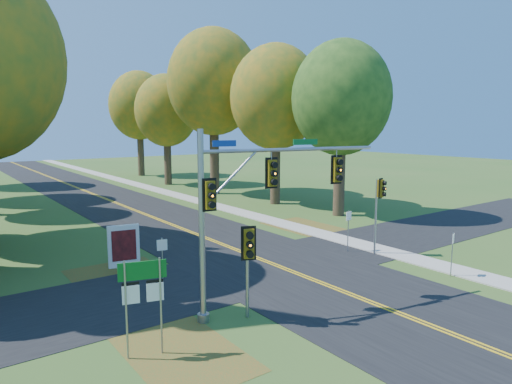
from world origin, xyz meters
TOP-DOWN VIEW (x-y plane):
  - ground at (0.00, 0.00)m, footprint 160.00×160.00m
  - road_main at (0.00, 0.00)m, footprint 8.00×160.00m
  - road_cross at (0.00, 2.00)m, footprint 60.00×6.00m
  - centerline_left at (-0.10, 0.00)m, footprint 0.10×160.00m
  - centerline_right at (0.10, 0.00)m, footprint 0.10×160.00m
  - sidewalk_east at (6.20, 0.00)m, footprint 1.60×160.00m
  - leaf_patch_w_near at (-6.50, 4.00)m, footprint 4.00×6.00m
  - leaf_patch_e at (6.80, 6.00)m, footprint 3.50×8.00m
  - leaf_patch_w_far at (-7.50, -3.00)m, footprint 3.00×5.00m
  - tree_e_a at (11.57, 8.77)m, footprint 7.20×7.20m
  - tree_e_b at (10.97, 15.58)m, footprint 7.60×7.60m
  - tree_e_c at (9.88, 23.69)m, footprint 8.80×8.80m
  - tree_e_d at (9.26, 32.87)m, footprint 7.00×7.00m
  - tree_e_e at (10.47, 43.58)m, footprint 7.80×7.80m
  - traffic_mast at (-4.18, -1.96)m, footprint 7.10×1.45m
  - east_signal_pole at (5.45, 0.18)m, footprint 0.45×0.53m
  - ped_signal_pole at (-4.58, -2.40)m, footprint 0.49×0.59m
  - route_sign_cluster at (-8.44, -2.66)m, footprint 1.31×0.42m
  - info_kiosk at (-5.88, 5.92)m, footprint 1.46×0.47m
  - reg_sign_e_north at (4.63, 1.49)m, footprint 0.42×0.09m
  - reg_sign_e_south at (5.26, -4.01)m, footprint 0.36×0.18m
  - reg_sign_w at (-5.72, 1.99)m, footprint 0.41×0.15m

SIDE VIEW (x-z plane):
  - ground at x=0.00m, z-range 0.00..0.00m
  - leaf_patch_w_near at x=-6.50m, z-range 0.00..0.01m
  - leaf_patch_e at x=6.80m, z-range 0.00..0.01m
  - leaf_patch_w_far at x=-7.50m, z-range 0.00..0.01m
  - road_cross at x=0.00m, z-range 0.00..0.02m
  - road_main at x=0.00m, z-range 0.00..0.02m
  - centerline_left at x=-0.10m, z-range 0.02..0.03m
  - centerline_right at x=0.10m, z-range 0.02..0.03m
  - sidewalk_east at x=6.20m, z-range 0.00..0.06m
  - info_kiosk at x=-5.88m, z-range 0.00..2.00m
  - reg_sign_e_south at x=5.26m, z-range 0.37..2.36m
  - reg_sign_w at x=-5.72m, z-range 0.40..2.57m
  - reg_sign_e_north at x=4.63m, z-range 0.41..2.63m
  - route_sign_cluster at x=-8.44m, z-range 0.59..3.49m
  - ped_signal_pole at x=-4.58m, z-range 0.80..4.09m
  - east_signal_pole at x=5.45m, z-range 1.03..5.01m
  - traffic_mast at x=-4.18m, z-range 0.93..7.45m
  - tree_e_d at x=9.26m, z-range 2.08..14.40m
  - tree_e_a at x=11.57m, z-range 2.16..14.90m
  - tree_e_b at x=10.97m, z-range 2.23..15.56m
  - tree_e_e at x=10.47m, z-range 2.32..16.06m
  - tree_e_c at x=9.88m, z-range 2.77..18.56m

